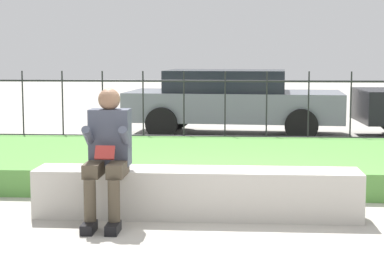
% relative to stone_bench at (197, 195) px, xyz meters
% --- Properties ---
extents(ground_plane, '(60.00, 60.00, 0.00)m').
position_rel_stone_bench_xyz_m(ground_plane, '(0.20, 0.00, -0.21)').
color(ground_plane, '#A8A399').
extents(stone_bench, '(3.18, 0.48, 0.47)m').
position_rel_stone_bench_xyz_m(stone_bench, '(0.00, 0.00, 0.00)').
color(stone_bench, beige).
rests_on(stone_bench, ground_plane).
extents(person_seated_reader, '(0.42, 0.73, 1.27)m').
position_rel_stone_bench_xyz_m(person_seated_reader, '(-0.82, -0.27, 0.49)').
color(person_seated_reader, black).
rests_on(person_seated_reader, ground_plane).
extents(grass_berm, '(10.65, 3.05, 0.31)m').
position_rel_stone_bench_xyz_m(grass_berm, '(0.20, 2.23, -0.06)').
color(grass_berm, '#569342').
rests_on(grass_berm, ground_plane).
extents(iron_fence, '(8.65, 0.03, 1.32)m').
position_rel_stone_bench_xyz_m(iron_fence, '(0.20, 4.13, 0.48)').
color(iron_fence, '#232326').
rests_on(iron_fence, ground_plane).
extents(car_parked_center, '(4.28, 2.18, 1.28)m').
position_rel_stone_bench_xyz_m(car_parked_center, '(0.30, 6.46, 0.48)').
color(car_parked_center, slate).
rests_on(car_parked_center, ground_plane).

